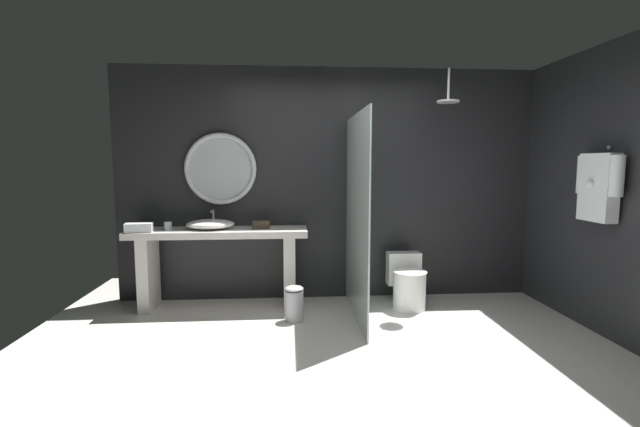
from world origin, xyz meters
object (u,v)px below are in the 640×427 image
object	(u,v)px
toilet	(408,283)
folded_hand_towel	(139,228)
round_wall_mirror	(221,169)
vessel_sink	(210,224)
tissue_box	(261,225)
rain_shower_head	(448,99)
waste_bin	(294,303)
tumbler_cup	(168,226)
hanging_bathrobe	(599,185)

from	to	relation	value
toilet	folded_hand_towel	distance (m)	2.86
round_wall_mirror	toilet	distance (m)	2.39
vessel_sink	toilet	size ratio (longest dim) A/B	0.91
tissue_box	rain_shower_head	size ratio (longest dim) A/B	0.51
toilet	waste_bin	bearing A→B (deg)	-163.99
vessel_sink	round_wall_mirror	distance (m)	0.63
tumbler_cup	folded_hand_towel	world-z (taller)	folded_hand_towel
tissue_box	folded_hand_towel	world-z (taller)	folded_hand_towel
vessel_sink	rain_shower_head	bearing A→B (deg)	-5.86
tissue_box	folded_hand_towel	size ratio (longest dim) A/B	0.67
tumbler_cup	hanging_bathrobe	distance (m)	4.12
vessel_sink	waste_bin	xyz separation A→B (m)	(0.88, -0.52, -0.72)
vessel_sink	hanging_bathrobe	size ratio (longest dim) A/B	0.77
tumbler_cup	round_wall_mirror	xyz separation A→B (m)	(0.52, 0.26, 0.59)
tumbler_cup	hanging_bathrobe	bearing A→B (deg)	-14.16
hanging_bathrobe	round_wall_mirror	bearing A→B (deg)	159.90
toilet	waste_bin	world-z (taller)	toilet
folded_hand_towel	toilet	bearing A→B (deg)	0.20
vessel_sink	round_wall_mirror	world-z (taller)	round_wall_mirror
rain_shower_head	folded_hand_towel	distance (m)	3.40
round_wall_mirror	waste_bin	size ratio (longest dim) A/B	2.24
rain_shower_head	toilet	world-z (taller)	rain_shower_head
round_wall_mirror	toilet	world-z (taller)	round_wall_mirror
tissue_box	rain_shower_head	bearing A→B (deg)	-7.32
waste_bin	folded_hand_towel	world-z (taller)	folded_hand_towel
vessel_sink	rain_shower_head	size ratio (longest dim) A/B	1.49
round_wall_mirror	folded_hand_towel	world-z (taller)	round_wall_mirror
vessel_sink	tumbler_cup	bearing A→B (deg)	-172.07
waste_bin	round_wall_mirror	bearing A→B (deg)	137.45
waste_bin	rain_shower_head	bearing A→B (deg)	9.75
toilet	waste_bin	xyz separation A→B (m)	(-1.23, -0.35, -0.09)
tumbler_cup	hanging_bathrobe	size ratio (longest dim) A/B	0.14
vessel_sink	waste_bin	world-z (taller)	vessel_sink
round_wall_mirror	hanging_bathrobe	distance (m)	3.67
tumbler_cup	toilet	xyz separation A→B (m)	(2.54, -0.11, -0.63)
toilet	tissue_box	bearing A→B (deg)	173.92
round_wall_mirror	waste_bin	xyz separation A→B (m)	(0.79, -0.73, -1.30)
vessel_sink	hanging_bathrobe	world-z (taller)	hanging_bathrobe
vessel_sink	tumbler_cup	distance (m)	0.43
tumbler_cup	waste_bin	bearing A→B (deg)	-19.53
rain_shower_head	waste_bin	world-z (taller)	rain_shower_head
folded_hand_towel	hanging_bathrobe	bearing A→B (deg)	-11.75
tissue_box	toilet	size ratio (longest dim) A/B	0.31
rain_shower_head	folded_hand_towel	size ratio (longest dim) A/B	1.31
tissue_box	round_wall_mirror	world-z (taller)	round_wall_mirror
tumbler_cup	folded_hand_towel	distance (m)	0.28
folded_hand_towel	round_wall_mirror	bearing A→B (deg)	26.35
rain_shower_head	toilet	bearing A→B (deg)	167.25
tumbler_cup	folded_hand_towel	bearing A→B (deg)	-154.42
vessel_sink	folded_hand_towel	distance (m)	0.71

